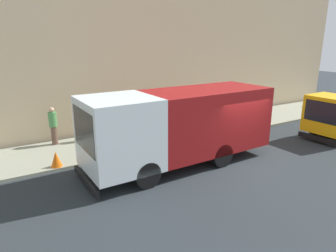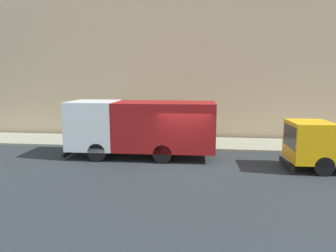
% 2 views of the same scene
% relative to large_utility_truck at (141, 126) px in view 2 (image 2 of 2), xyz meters
% --- Properties ---
extents(ground, '(80.00, 80.00, 0.00)m').
position_rel_large_utility_truck_xyz_m(ground, '(-1.27, -2.37, -1.68)').
color(ground, '#262D30').
extents(sidewalk, '(3.49, 30.00, 0.12)m').
position_rel_large_utility_truck_xyz_m(sidewalk, '(3.48, -2.37, -1.61)').
color(sidewalk, gray).
rests_on(sidewalk, ground).
extents(building_facade, '(0.50, 30.00, 12.07)m').
position_rel_large_utility_truck_xyz_m(building_facade, '(5.72, -2.37, 4.36)').
color(building_facade, tan).
rests_on(building_facade, ground).
extents(large_utility_truck, '(2.63, 7.76, 2.96)m').
position_rel_large_utility_truck_xyz_m(large_utility_truck, '(0.00, 0.00, 0.00)').
color(large_utility_truck, white).
rests_on(large_utility_truck, ground).
extents(small_flatbed_truck, '(2.19, 5.61, 2.23)m').
position_rel_large_utility_truck_xyz_m(small_flatbed_truck, '(-1.27, -9.11, -0.65)').
color(small_flatbed_truck, '#F4AF0E').
rests_on(small_flatbed_truck, ground).
extents(pedestrian_walking, '(0.51, 0.51, 1.76)m').
position_rel_large_utility_truck_xyz_m(pedestrian_walking, '(4.70, 3.89, -0.62)').
color(pedestrian_walking, brown).
rests_on(pedestrian_walking, sidewalk).
extents(pedestrian_standing, '(0.46, 0.46, 1.70)m').
position_rel_large_utility_truck_xyz_m(pedestrian_standing, '(4.37, 2.06, -0.65)').
color(pedestrian_standing, '#433656').
rests_on(pedestrian_standing, sidewalk).
extents(traffic_cone_orange, '(0.42, 0.42, 0.60)m').
position_rel_large_utility_truck_xyz_m(traffic_cone_orange, '(1.97, 4.36, -1.25)').
color(traffic_cone_orange, orange).
rests_on(traffic_cone_orange, sidewalk).
extents(street_sign_post, '(0.44, 0.08, 2.66)m').
position_rel_large_utility_truck_xyz_m(street_sign_post, '(2.16, 0.44, 0.01)').
color(street_sign_post, '#4C5156').
rests_on(street_sign_post, sidewalk).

